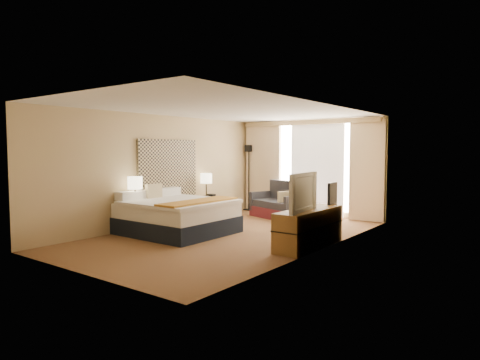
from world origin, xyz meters
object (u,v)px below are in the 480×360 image
Objects in this scene: bed at (177,216)px; loveseat at (280,206)px; media_dresser at (309,228)px; lamp_right at (206,179)px; television at (297,192)px; nightstand_left at (133,220)px; nightstand_right at (209,207)px; floor_lamp at (249,164)px; lamp_left at (135,184)px; desk_chair at (325,213)px.

loveseat is (0.67, 3.13, -0.06)m from bed.
lamp_right reaches higher than media_dresser.
television reaches higher than loveseat.
nightstand_left and nightstand_right have the same top height.
floor_lamp is at bearing 138.56° from media_dresser.
nightstand_left is 2.54m from lamp_right.
loveseat is at bearing 68.47° from lamp_left.
lamp_left is (-3.65, -1.01, 0.71)m from media_dresser.
media_dresser is 2.73× the size of lamp_left.
media_dresser is 1.59× the size of desk_chair.
media_dresser is at bearing -15.38° from television.
lamp_left is (-1.43, -3.63, 0.74)m from loveseat.
desk_chair is (-0.11, 0.92, 0.15)m from media_dresser.
floor_lamp is at bearing 90.46° from lamp_right.
nightstand_left is at bearing -93.52° from loveseat.
nightstand_left is 1.00× the size of nightstand_right.
bed is 3.20m from loveseat.
media_dresser is 2.89× the size of lamp_right.
floor_lamp is at bearing 90.93° from nightstand_right.
lamp_right is (-3.71, 1.37, 0.68)m from media_dresser.
nightstand_left is 4.10m from desk_chair.
media_dresser is 4.02m from lamp_right.
desk_chair is (3.59, -0.53, 0.23)m from nightstand_right.
bed is at bearing -66.44° from lamp_right.
media_dresser is 0.78m from television.
television is (2.84, 0.15, 0.67)m from bed.
lamp_left reaches higher than bed.
floor_lamp is 4.31m from lamp_left.
nightstand_left is 3.85m from media_dresser.
media_dresser is 0.94m from desk_chair.
nightstand_right is 0.76m from lamp_right.
bed is 3.19× the size of lamp_left.
media_dresser is 5.08m from floor_lamp.
media_dresser is at bearing -88.90° from desk_chair.
television reaches higher than lamp_left.
lamp_right is (-0.01, -0.08, 0.76)m from nightstand_right.
floor_lamp is at bearing 37.64° from television.
nightstand_right is 0.29× the size of floor_lamp.
desk_chair is 4.06m from lamp_left.
loveseat is at bearing 68.00° from nightstand_left.
lamp_right is at bearing 90.34° from nightstand_left.
desk_chair is at bearing 27.21° from bed.
television is at bearing -93.11° from desk_chair.
bed is 1.86× the size of desk_chair.
media_dresser is 1.05× the size of loveseat.
nightstand_right is at bearing 158.60° from media_dresser.
lamp_left is at bearing -93.05° from loveseat.
bed is at bearing -169.93° from media_dresser.
loveseat is 2.71m from desk_chair.
lamp_left is 2.38m from lamp_right.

